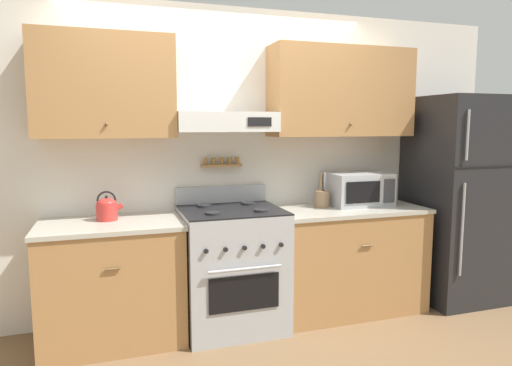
# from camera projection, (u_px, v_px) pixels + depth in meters

# --- Properties ---
(ground_plane) EXTENTS (16.00, 16.00, 0.00)m
(ground_plane) POSITION_uv_depth(u_px,v_px,m) (243.00, 342.00, 3.36)
(ground_plane) COLOR brown
(wall_back) EXTENTS (5.20, 0.46, 2.55)m
(wall_back) POSITION_uv_depth(u_px,v_px,m) (228.00, 138.00, 3.78)
(wall_back) COLOR silver
(wall_back) RESTS_ON ground_plane
(counter_left) EXTENTS (1.02, 0.67, 0.89)m
(counter_left) POSITION_uv_depth(u_px,v_px,m) (113.00, 282.00, 3.35)
(counter_left) COLOR #AD7A47
(counter_left) RESTS_ON ground_plane
(counter_right) EXTENTS (1.28, 0.67, 0.89)m
(counter_right) POSITION_uv_depth(u_px,v_px,m) (346.00, 258.00, 3.94)
(counter_right) COLOR #AD7A47
(counter_right) RESTS_ON ground_plane
(stove_range) EXTENTS (0.77, 0.72, 1.08)m
(stove_range) POSITION_uv_depth(u_px,v_px,m) (232.00, 267.00, 3.59)
(stove_range) COLOR #ADAFB5
(stove_range) RESTS_ON ground_plane
(refrigerator) EXTENTS (0.80, 0.76, 1.84)m
(refrigerator) POSITION_uv_depth(u_px,v_px,m) (460.00, 199.00, 4.17)
(refrigerator) COLOR #232326
(refrigerator) RESTS_ON ground_plane
(tea_kettle) EXTENTS (0.20, 0.15, 0.22)m
(tea_kettle) POSITION_uv_depth(u_px,v_px,m) (107.00, 208.00, 3.35)
(tea_kettle) COLOR red
(tea_kettle) RESTS_ON counter_left
(microwave) EXTENTS (0.53, 0.40, 0.28)m
(microwave) POSITION_uv_depth(u_px,v_px,m) (358.00, 189.00, 4.00)
(microwave) COLOR #ADAFB5
(microwave) RESTS_ON counter_right
(utensil_crock) EXTENTS (0.13, 0.13, 0.30)m
(utensil_crock) POSITION_uv_depth(u_px,v_px,m) (322.00, 198.00, 3.88)
(utensil_crock) COLOR #8E7051
(utensil_crock) RESTS_ON counter_right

